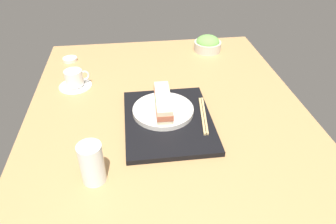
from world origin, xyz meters
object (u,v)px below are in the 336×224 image
object	(u,v)px
sandwich_far	(162,93)
small_sauce_dish	(70,59)
sandwich_plate	(163,110)
salad_bowl	(208,44)
coffee_cup	(75,80)
drinking_glass	(92,163)
sandwich_middle	(163,102)
sandwich_near	(164,112)
chopsticks_pair	(203,115)

from	to	relation	value
sandwich_far	small_sauce_dish	bearing A→B (deg)	41.60
sandwich_plate	salad_bowl	size ratio (longest dim) A/B	1.61
sandwich_far	coffee_cup	world-z (taller)	sandwich_far
sandwich_plate	salad_bowl	bearing A→B (deg)	-28.29
sandwich_far	drinking_glass	world-z (taller)	drinking_glass
sandwich_middle	drinking_glass	world-z (taller)	drinking_glass
sandwich_near	salad_bowl	size ratio (longest dim) A/B	0.58
salad_bowl	small_sauce_dish	world-z (taller)	salad_bowl
salad_bowl	chopsticks_pair	world-z (taller)	salad_bowl
small_sauce_dish	salad_bowl	bearing A→B (deg)	-87.42
chopsticks_pair	sandwich_near	bearing A→B (deg)	100.23
salad_bowl	sandwich_middle	bearing A→B (deg)	151.71
sandwich_plate	sandwich_middle	bearing A→B (deg)	45.00
chopsticks_pair	drinking_glass	size ratio (longest dim) A/B	1.70
chopsticks_pair	small_sauce_dish	xyz separation A→B (cm)	(52.20, 50.99, -1.40)
small_sauce_dish	sandwich_plate	bearing A→B (deg)	-142.30
sandwich_middle	sandwich_far	distance (cm)	5.99
sandwich_middle	drinking_glass	bearing A→B (deg)	140.25
chopsticks_pair	small_sauce_dish	world-z (taller)	chopsticks_pair
small_sauce_dish	drinking_glass	bearing A→B (deg)	-168.23
sandwich_plate	drinking_glass	xyz separation A→B (cm)	(-26.42, 21.97, 3.43)
sandwich_middle	drinking_glass	xyz separation A→B (cm)	(-26.42, 21.97, 0.15)
salad_bowl	coffee_cup	bearing A→B (deg)	113.89
sandwich_plate	salad_bowl	xyz separation A→B (cm)	(51.63, -27.79, 0.71)
sandwich_near	chopsticks_pair	world-z (taller)	sandwich_near
coffee_cup	drinking_glass	size ratio (longest dim) A/B	1.06
sandwich_near	small_sauce_dish	distance (cm)	66.42
salad_bowl	chopsticks_pair	bearing A→B (deg)	165.34
salad_bowl	small_sauce_dish	bearing A→B (deg)	92.58
sandwich_far	drinking_glass	xyz separation A→B (cm)	(-32.41, 22.26, 0.03)
sandwich_near	coffee_cup	xyz separation A→B (cm)	(30.89, 32.28, -3.08)
coffee_cup	sandwich_plate	bearing A→B (deg)	-127.41
salad_bowl	coffee_cup	size ratio (longest dim) A/B	1.01
chopsticks_pair	drinking_glass	xyz separation A→B (cm)	(-22.90, 35.34, 3.95)
sandwich_plate	small_sauce_dish	bearing A→B (deg)	37.70
sandwich_near	sandwich_far	size ratio (longest dim) A/B	0.98
chopsticks_pair	drinking_glass	bearing A→B (deg)	122.95
sandwich_plate	drinking_glass	size ratio (longest dim) A/B	1.73
drinking_glass	coffee_cup	bearing A→B (deg)	11.66
coffee_cup	sandwich_near	bearing A→B (deg)	-133.74
salad_bowl	drinking_glass	world-z (taller)	drinking_glass
drinking_glass	small_sauce_dish	distance (cm)	76.91
sandwich_middle	chopsticks_pair	bearing A→B (deg)	-104.76
sandwich_near	drinking_glass	world-z (taller)	drinking_glass
salad_bowl	sandwich_plate	bearing A→B (deg)	151.71
chopsticks_pair	coffee_cup	distance (cm)	54.02
sandwich_plate	drinking_glass	world-z (taller)	drinking_glass
sandwich_near	small_sauce_dish	world-z (taller)	sandwich_near
sandwich_middle	coffee_cup	xyz separation A→B (cm)	(24.91, 32.56, -2.92)
sandwich_far	coffee_cup	distance (cm)	38.03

